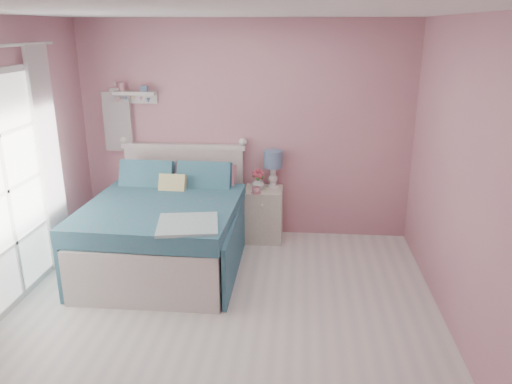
% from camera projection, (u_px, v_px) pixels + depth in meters
% --- Properties ---
extents(floor, '(4.50, 4.50, 0.00)m').
position_uv_depth(floor, '(217.00, 331.00, 4.30)').
color(floor, silver).
rests_on(floor, ground).
extents(room_shell, '(4.50, 4.50, 4.50)m').
position_uv_depth(room_shell, '(212.00, 153.00, 3.80)').
color(room_shell, '#BC778B').
rests_on(room_shell, floor).
extents(bed, '(1.60, 1.99, 1.14)m').
position_uv_depth(bed, '(167.00, 230.00, 5.43)').
color(bed, silver).
rests_on(bed, floor).
extents(nightstand, '(0.45, 0.44, 0.65)m').
position_uv_depth(nightstand, '(264.00, 214.00, 6.08)').
color(nightstand, beige).
rests_on(nightstand, floor).
extents(table_lamp, '(0.22, 0.22, 0.45)m').
position_uv_depth(table_lamp, '(273.00, 162.00, 5.97)').
color(table_lamp, white).
rests_on(table_lamp, nightstand).
extents(vase, '(0.16, 0.16, 0.16)m').
position_uv_depth(vase, '(258.00, 183.00, 5.94)').
color(vase, silver).
rests_on(vase, nightstand).
extents(teacup, '(0.11, 0.11, 0.08)m').
position_uv_depth(teacup, '(256.00, 190.00, 5.81)').
color(teacup, pink).
rests_on(teacup, nightstand).
extents(roses, '(0.14, 0.11, 0.12)m').
position_uv_depth(roses, '(258.00, 174.00, 5.90)').
color(roses, '#C04156').
rests_on(roses, vase).
extents(wall_shelf, '(0.50, 0.15, 0.25)m').
position_uv_depth(wall_shelf, '(135.00, 94.00, 5.94)').
color(wall_shelf, silver).
rests_on(wall_shelf, room_shell).
extents(hanging_dress, '(0.34, 0.03, 0.72)m').
position_uv_depth(hanging_dress, '(117.00, 122.00, 6.05)').
color(hanging_dress, white).
rests_on(hanging_dress, room_shell).
extents(french_door, '(0.04, 1.32, 2.16)m').
position_uv_depth(french_door, '(6.00, 192.00, 4.51)').
color(french_door, silver).
rests_on(french_door, floor).
extents(curtain_far, '(0.04, 0.40, 2.32)m').
position_uv_depth(curtain_far, '(49.00, 160.00, 5.17)').
color(curtain_far, white).
rests_on(curtain_far, floor).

